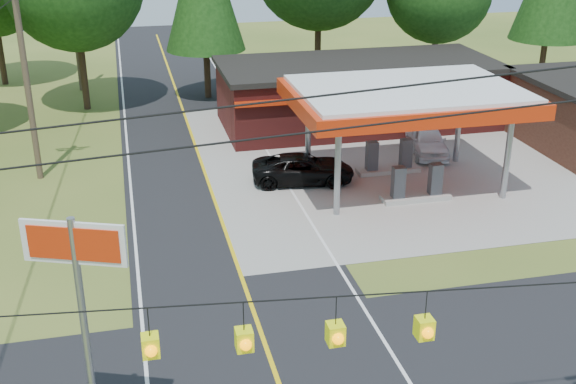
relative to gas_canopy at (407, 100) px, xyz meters
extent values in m
plane|color=#4A6022|center=(-9.00, -13.00, -4.27)|extent=(120.00, 120.00, 0.00)
cube|color=black|center=(-9.00, -13.00, -4.26)|extent=(8.00, 120.00, 0.02)
cube|color=black|center=(-9.00, -13.00, -4.25)|extent=(70.00, 7.00, 0.02)
cube|color=yellow|center=(-9.00, -13.00, -4.24)|extent=(0.15, 110.00, 0.00)
cylinder|color=gray|center=(-4.00, -2.50, -2.17)|extent=(0.28, 0.28, 4.20)
cylinder|color=gray|center=(-4.00, 2.50, -2.17)|extent=(0.28, 0.28, 4.20)
cylinder|color=gray|center=(4.00, -2.50, -2.17)|extent=(0.28, 0.28, 4.20)
cylinder|color=gray|center=(4.00, 2.50, -2.17)|extent=(0.28, 0.28, 4.20)
cube|color=red|center=(0.00, 0.00, 0.08)|extent=(10.60, 7.40, 0.70)
cube|color=white|center=(0.00, 0.00, 0.48)|extent=(10.00, 7.00, 0.25)
cube|color=#9E9B93|center=(0.00, -1.80, -4.14)|extent=(3.20, 0.90, 0.22)
cube|color=#3F3F44|center=(-0.90, -1.80, -3.32)|extent=(0.55, 0.45, 1.50)
cube|color=#3F3F44|center=(0.90, -1.80, -3.32)|extent=(0.55, 0.45, 1.50)
cube|color=#9E9B93|center=(0.00, 1.80, -4.14)|extent=(3.20, 0.90, 0.22)
cube|color=#3F3F44|center=(-0.90, 1.80, -3.32)|extent=(0.55, 0.45, 1.50)
cube|color=#3F3F44|center=(0.90, 1.80, -3.32)|extent=(0.55, 0.45, 1.50)
cube|color=maroon|center=(1.00, 10.00, -2.52)|extent=(16.00, 7.00, 3.50)
cube|color=black|center=(1.00, 10.00, -0.62)|extent=(16.40, 7.40, 0.30)
cube|color=red|center=(1.00, 6.40, -1.57)|extent=(16.00, 0.50, 0.25)
cylinder|color=#473828|center=(-17.00, 5.00, 0.73)|extent=(0.30, 0.30, 10.00)
cylinder|color=#473828|center=(-15.50, 22.00, 0.48)|extent=(0.30, 0.30, 9.50)
cube|color=#F7FF0D|center=(-12.55, -18.70, 1.23)|extent=(0.32, 0.32, 0.42)
cube|color=#F7FF0D|center=(-10.85, -18.90, 1.23)|extent=(0.32, 0.32, 0.42)
cube|color=#F7FF0D|center=(-9.15, -19.10, 1.23)|extent=(0.32, 0.32, 0.42)
cube|color=#F7FF0D|center=(-7.45, -19.30, 1.23)|extent=(0.32, 0.32, 0.42)
cylinder|color=#332316|center=(-15.00, 17.00, -1.93)|extent=(0.44, 0.44, 4.68)
cylinder|color=#332316|center=(-7.00, 18.00, -2.11)|extent=(0.44, 0.44, 4.32)
cylinder|color=#332316|center=(1.00, 19.00, -1.75)|extent=(0.44, 0.44, 5.04)
cylinder|color=#332316|center=(9.00, 17.00, -2.29)|extent=(0.44, 0.44, 3.96)
cylinder|color=#332316|center=(17.00, 16.00, -2.11)|extent=(0.44, 0.44, 4.32)
cylinder|color=#332316|center=(-21.00, 25.00, -2.11)|extent=(0.44, 0.44, 4.32)
imported|color=black|center=(-4.50, 1.50, -3.58)|extent=(5.68, 5.68, 1.37)
imported|color=white|center=(3.00, 4.00, -3.52)|extent=(5.17, 5.17, 1.50)
cylinder|color=gray|center=(-14.00, -15.00, -0.99)|extent=(0.18, 0.18, 6.55)
cube|color=white|center=(-14.00, -15.00, 1.67)|extent=(2.29, 0.96, 1.03)
cube|color=red|center=(-14.00, -15.05, 1.67)|extent=(2.01, 0.84, 0.79)
camera|label=1|loc=(-12.62, -30.02, 8.93)|focal=45.00mm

